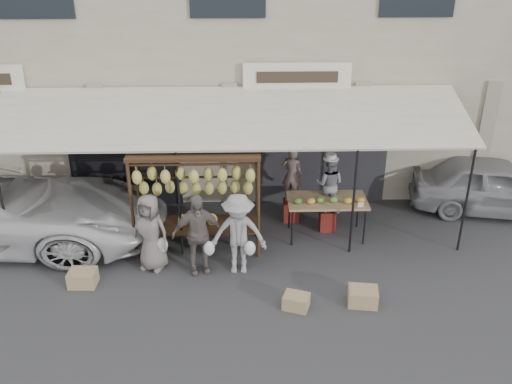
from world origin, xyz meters
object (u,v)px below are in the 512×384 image
banana_rack (196,182)px  vendor_left (292,175)px  produce_table (327,201)px  customer_left (150,232)px  customer_right (238,234)px  crate_far (83,278)px  crate_near_a (296,301)px  crate_near_b (363,296)px  vendor_right (329,184)px  sedan (495,186)px  customer_mid (197,234)px

banana_rack → vendor_left: (2.05, 1.21, -0.42)m
produce_table → customer_left: size_ratio=1.06×
customer_right → crate_far: bearing=-169.2°
customer_left → crate_far: size_ratio=3.13×
vendor_left → crate_near_a: size_ratio=2.92×
vendor_left → crate_near_a: 3.42m
banana_rack → crate_near_b: 3.93m
customer_right → vendor_right: bearing=42.2°
produce_table → vendor_right: 0.42m
banana_rack → vendor_left: banana_rack is taller
produce_table → customer_right: size_ratio=1.01×
crate_far → customer_right: bearing=7.6°
produce_table → sedan: sedan is taller
customer_left → customer_mid: 0.94m
produce_table → crate_near_a: bearing=-109.3°
customer_mid → customer_right: customer_mid is taller
crate_near_a → crate_far: 4.09m
customer_left → vendor_right: bearing=41.1°
vendor_right → customer_mid: (-2.77, -1.58, -0.27)m
vendor_left → customer_mid: (-1.99, -2.03, -0.30)m
produce_table → customer_right: bearing=-146.3°
vendor_left → customer_left: vendor_left is taller
customer_right → sedan: (6.00, 2.39, -0.19)m
vendor_left → vendor_right: (0.78, -0.45, -0.03)m
vendor_left → customer_mid: 2.86m
produce_table → vendor_right: size_ratio=1.34×
crate_near_b → crate_far: bearing=172.1°
vendor_left → customer_right: 2.40m
banana_rack → sedan: banana_rack is taller
vendor_right → customer_mid: bearing=46.7°
banana_rack → crate_near_b: (3.10, -1.96, -1.41)m
vendor_right → crate_far: vendor_right is taller
vendor_right → customer_left: 3.98m
crate_near_a → crate_far: (-4.01, 0.81, 0.02)m
customer_mid → crate_near_b: customer_mid is taller
banana_rack → crate_near_a: banana_rack is taller
customer_right → crate_near_a: customer_right is taller
crate_near_a → crate_far: crate_far is taller
customer_left → customer_right: size_ratio=0.96×
banana_rack → vendor_left: bearing=30.7°
banana_rack → customer_left: banana_rack is taller
vendor_right → crate_near_b: bearing=112.8°
vendor_left → sedan: vendor_left is taller
vendor_left → vendor_right: size_ratio=1.03×
customer_mid → sedan: bearing=5.9°
crate_near_b → customer_mid: bearing=159.5°
vendor_left → produce_table: bearing=149.9°
customer_right → sedan: customer_right is taller
crate_near_a → sedan: size_ratio=0.12×
crate_near_b → crate_far: crate_near_b is taller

